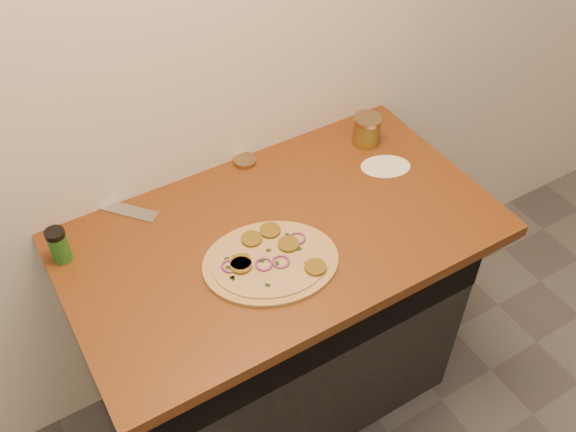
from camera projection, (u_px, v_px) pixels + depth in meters
cabinet at (277, 321)px, 2.13m from camera, size 1.10×0.60×0.86m
countertop at (280, 233)px, 1.80m from camera, size 1.20×0.70×0.04m
pizza at (270, 261)px, 1.68m from camera, size 0.44×0.44×0.02m
chefs_knife at (95, 202)px, 1.85m from camera, size 0.24×0.27×0.02m
mason_jar_lid at (245, 161)px, 1.98m from camera, size 0.07×0.07×0.01m
salsa_jar at (367, 130)px, 2.02m from camera, size 0.09×0.09×0.10m
spice_shaker at (59, 245)px, 1.66m from camera, size 0.05×0.05×0.10m
flour_spill at (385, 166)px, 1.97m from camera, size 0.20×0.20×0.00m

